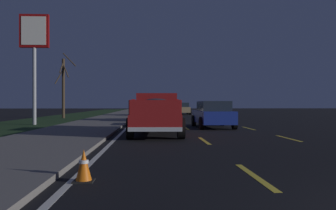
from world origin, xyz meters
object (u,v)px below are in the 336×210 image
Objects in this scene: sedan_black at (153,109)px; pickup_truck at (157,113)px; sedan_blue at (213,114)px; traffic_cone_near at (84,166)px; sedan_white at (154,112)px; bare_tree_far at (63,86)px; sedan_tan at (182,108)px; gas_price_sign at (34,42)px.

pickup_truck is at bearing -179.88° from sedan_black.
sedan_blue is 7.63× the size of traffic_cone_near.
sedan_white is 11.47m from bare_tree_far.
traffic_cone_near is (-19.72, 1.36, -0.50)m from sedan_white.
sedan_blue is (4.30, -3.34, -0.20)m from pickup_truck.
sedan_white is (-17.64, 3.78, 0.00)m from sedan_tan.
sedan_tan is 16.50m from bare_tree_far.
sedan_tan is 24.36m from gas_price_sign.
traffic_cone_near is (-26.82, -7.33, -2.84)m from bare_tree_far.
sedan_blue is at bearing -169.28° from sedan_black.
bare_tree_far reaches higher than pickup_truck.
sedan_tan is 37.72m from traffic_cone_near.
sedan_tan is 1.00× the size of sedan_black.
gas_price_sign is at bearing -175.68° from bare_tree_far.
bare_tree_far reaches higher than sedan_blue.
bare_tree_far is (17.85, 8.76, 2.14)m from pickup_truck.
sedan_white is 1.00× the size of sedan_blue.
traffic_cone_near is (-37.36, 5.14, -0.50)m from sedan_tan.
sedan_white reaches higher than traffic_cone_near.
sedan_black is 17.32m from gas_price_sign.
sedan_white is at bearing 167.92° from sedan_tan.
sedan_black is (22.19, 0.05, -0.20)m from pickup_truck.
gas_price_sign reaches higher than sedan_white.
pickup_truck reaches higher than sedan_black.
sedan_black is 31.20m from traffic_cone_near.
sedan_white is at bearing -129.25° from bare_tree_far.
traffic_cone_near is at bearing -158.36° from gas_price_sign.
pickup_truck reaches higher than traffic_cone_near.
pickup_truck is 10.74m from sedan_white.
bare_tree_far reaches higher than traffic_cone_near.
gas_price_sign is (-3.20, 7.92, 4.73)m from sedan_white.
sedan_blue is at bearing -152.15° from sedan_white.
traffic_cone_near is at bearing 172.17° from sedan_tan.
sedan_tan is at bearing -29.30° from gas_price_sign.
traffic_cone_near is at bearing -164.71° from bare_tree_far.
sedan_white is 0.61× the size of gas_price_sign.
sedan_blue is at bearing -105.99° from gas_price_sign.
pickup_truck is at bearing 142.16° from sedan_blue.
sedan_tan is 18.04m from sedan_white.
sedan_tan is 24.09m from sedan_blue.
gas_price_sign is at bearing 74.01° from sedan_blue.
sedan_tan is at bearing -49.81° from bare_tree_far.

